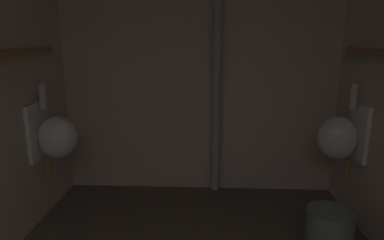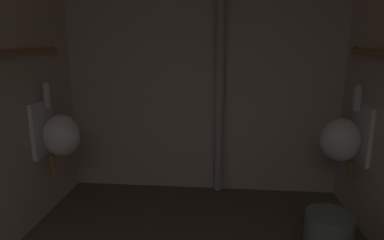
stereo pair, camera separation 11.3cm
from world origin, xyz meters
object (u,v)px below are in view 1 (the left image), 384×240
object	(u,v)px
urinal_left_mid	(55,136)
waste_bin	(329,234)
urinal_right_far	(340,136)
standpipe_back_wall	(217,67)

from	to	relation	value
urinal_left_mid	waste_bin	world-z (taller)	urinal_left_mid
urinal_left_mid	waste_bin	xyz separation A→B (m)	(1.99, -0.44, -0.52)
urinal_right_far	standpipe_back_wall	bearing A→B (deg)	155.51
urinal_left_mid	urinal_right_far	size ratio (longest dim) A/B	1.00
urinal_left_mid	urinal_right_far	xyz separation A→B (m)	(2.21, 0.08, 0.00)
urinal_left_mid	urinal_right_far	bearing A→B (deg)	2.16
urinal_right_far	urinal_left_mid	bearing A→B (deg)	-177.84
urinal_left_mid	standpipe_back_wall	world-z (taller)	standpipe_back_wall
urinal_right_far	standpipe_back_wall	xyz separation A→B (m)	(-0.95, 0.43, 0.49)
urinal_right_far	standpipe_back_wall	world-z (taller)	standpipe_back_wall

